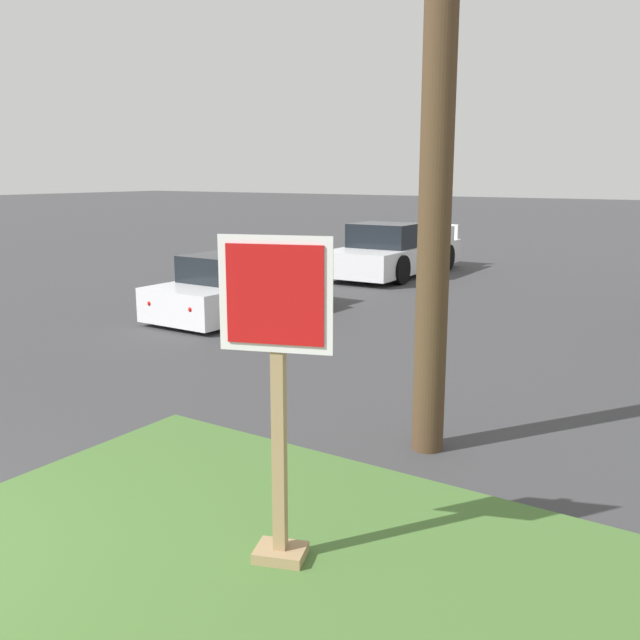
# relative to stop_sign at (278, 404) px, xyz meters

# --- Properties ---
(grass_corner_patch) EXTENTS (5.53, 4.95, 0.08)m
(grass_corner_patch) POSITION_rel_stop_sign_xyz_m (-0.10, -0.65, -1.22)
(grass_corner_patch) COLOR #477033
(grass_corner_patch) RESTS_ON ground
(stop_sign) EXTENTS (0.74, 0.39, 2.34)m
(stop_sign) POSITION_rel_stop_sign_xyz_m (0.00, 0.00, 0.00)
(stop_sign) COLOR #A3845B
(stop_sign) RESTS_ON grass_corner_patch
(manhole_cover) EXTENTS (0.70, 0.70, 0.02)m
(manhole_cover) POSITION_rel_stop_sign_xyz_m (-2.56, -0.06, -1.25)
(manhole_cover) COLOR black
(manhole_cover) RESTS_ON ground
(parked_sedan_white) EXTENTS (1.89, 4.09, 1.25)m
(parked_sedan_white) POSITION_rel_stop_sign_xyz_m (-6.25, 7.09, -0.72)
(parked_sedan_white) COLOR silver
(parked_sedan_white) RESTS_ON ground
(pickup_truck_white) EXTENTS (2.15, 5.32, 1.48)m
(pickup_truck_white) POSITION_rel_stop_sign_xyz_m (-6.28, 13.84, -0.64)
(pickup_truck_white) COLOR silver
(pickup_truck_white) RESTS_ON ground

